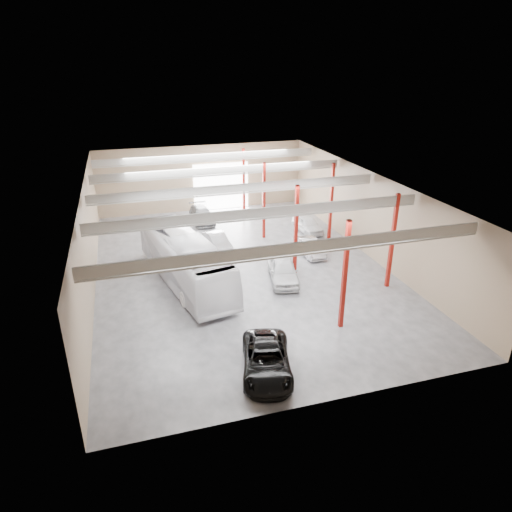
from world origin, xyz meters
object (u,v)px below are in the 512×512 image
car_row_c (202,215)px  car_row_a (283,270)px  coach_bus (185,259)px  car_row_b (217,241)px  car_right_far (308,224)px  black_sedan (267,360)px  car_right_near (309,247)px

car_row_c → car_row_a: bearing=-77.7°
coach_bus → car_row_b: bearing=45.9°
car_row_c → car_right_far: car_row_c is taller
car_row_b → car_right_far: car_right_far is taller
coach_bus → car_right_far: size_ratio=3.10×
black_sedan → car_right_far: (10.30, 19.29, -0.03)m
coach_bus → car_row_c: bearing=63.2°
car_right_far → car_right_near: bearing=-115.2°
car_row_c → car_right_far: size_ratio=1.20×
car_row_b → car_right_near: 7.99m
black_sedan → coach_bus: bearing=116.5°
black_sedan → car_row_c: black_sedan is taller
car_row_a → car_right_near: bearing=59.2°
coach_bus → car_row_a: 7.32m
car_right_near → car_right_far: 5.57m
coach_bus → car_right_far: 14.85m
car_row_b → black_sedan: bearing=-102.0°
car_row_c → car_right_near: (7.22, -10.91, -0.06)m
car_row_a → car_right_far: 10.95m
black_sedan → car_row_c: (1.10, 25.00, -0.02)m
car_row_a → car_row_c: (-3.40, 15.00, -0.11)m
coach_bus → car_row_c: size_ratio=2.59×
car_row_b → car_right_far: size_ratio=0.98×
car_row_a → car_right_far: (5.80, 9.29, -0.12)m
coach_bus → black_sedan: (2.51, -11.85, -1.07)m
car_right_near → car_row_a: bearing=-134.7°
black_sedan → car_row_a: 10.97m
car_row_a → car_row_b: size_ratio=1.19×
black_sedan → car_right_near: 16.36m
black_sedan → car_right_far: size_ratio=1.28×
car_row_c → black_sedan: bearing=-93.0°
car_row_b → coach_bus: bearing=-131.0°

